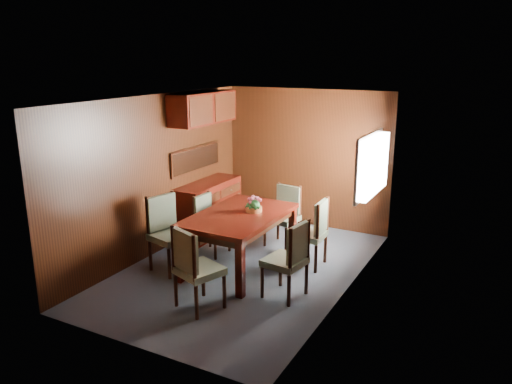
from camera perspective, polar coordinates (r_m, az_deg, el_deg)
The scene contains 11 objects.
ground at distance 7.20m, azimuth -1.38°, elevation -8.77°, with size 4.50×4.50×0.00m, color #3D4753.
room_shell at distance 7.04m, azimuth -0.88°, elevation 4.60°, with size 3.06×4.52×2.41m.
sideboard at distance 8.46m, azimuth -5.48°, elevation -1.86°, with size 0.48×1.40×0.90m, color #390C07.
dining_table at distance 7.01m, azimuth -1.94°, elevation -3.35°, with size 1.08×1.73×0.81m.
chair_left_near at distance 7.12m, azimuth -10.09°, elevation -4.11°, with size 0.60×0.62×1.08m.
chair_left_far at distance 7.64m, azimuth -5.48°, elevation -3.26°, with size 0.44×0.45×0.93m.
chair_right_near at distance 6.20m, azimuth 3.92°, elevation -7.30°, with size 0.52×0.54×1.01m.
chair_right_far at distance 7.14m, azimuth 6.57°, elevation -4.27°, with size 0.47×0.49×1.00m.
chair_head at distance 5.95m, azimuth -7.15°, elevation -8.24°, with size 0.62×0.61×1.04m.
chair_foot at distance 7.94m, azimuth 3.30°, elevation -2.30°, with size 0.52×0.50×0.97m.
flower_centerpiece at distance 7.02m, azimuth -0.24°, elevation -1.32°, with size 0.25×0.25×0.25m.
Camera 1 is at (3.23, -5.72, 2.95)m, focal length 35.00 mm.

